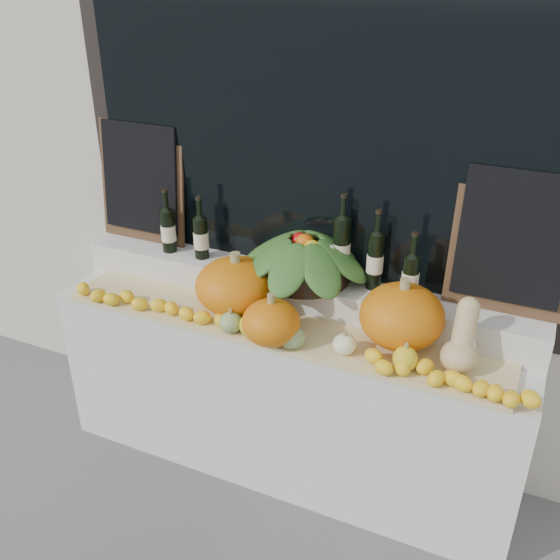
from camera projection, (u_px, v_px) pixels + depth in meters
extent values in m
cube|color=black|center=(313.00, 86.00, 2.69)|extent=(2.40, 0.04, 2.10)
cube|color=black|center=(311.00, 87.00, 2.66)|extent=(2.20, 0.02, 2.00)
cube|color=silver|center=(286.00, 393.00, 3.15)|extent=(2.30, 0.55, 0.88)
cube|color=silver|center=(299.00, 289.00, 3.02)|extent=(2.30, 0.25, 0.16)
cube|color=tan|center=(275.00, 329.00, 2.83)|extent=(2.10, 0.32, 0.02)
ellipsoid|color=orange|center=(236.00, 286.00, 2.90)|extent=(0.46, 0.46, 0.26)
ellipsoid|color=orange|center=(402.00, 316.00, 2.64)|extent=(0.42, 0.42, 0.27)
ellipsoid|color=orange|center=(271.00, 323.00, 2.67)|extent=(0.32, 0.32, 0.20)
ellipsoid|color=tan|center=(459.00, 357.00, 2.50)|extent=(0.15, 0.15, 0.14)
cylinder|color=tan|center=(465.00, 327.00, 2.49)|extent=(0.09, 0.14, 0.18)
sphere|color=tan|center=(469.00, 308.00, 2.49)|extent=(0.09, 0.09, 0.09)
ellipsoid|color=#2C651E|center=(292.00, 337.00, 2.66)|extent=(0.12, 0.12, 0.10)
cylinder|color=#968A52|center=(292.00, 325.00, 2.63)|extent=(0.02, 0.02, 0.02)
ellipsoid|color=#2C651E|center=(231.00, 322.00, 2.77)|extent=(0.11, 0.11, 0.09)
cylinder|color=#968A52|center=(230.00, 311.00, 2.74)|extent=(0.02, 0.02, 0.02)
ellipsoid|color=#F6F4C4|center=(289.00, 340.00, 2.67)|extent=(0.08, 0.08, 0.06)
cylinder|color=#968A52|center=(289.00, 331.00, 2.65)|extent=(0.02, 0.02, 0.02)
ellipsoid|color=gold|center=(251.00, 325.00, 2.73)|extent=(0.11, 0.11, 0.12)
cylinder|color=#968A52|center=(251.00, 312.00, 2.70)|extent=(0.02, 0.02, 0.02)
ellipsoid|color=#F6F4C4|center=(345.00, 344.00, 2.62)|extent=(0.10, 0.10, 0.09)
cylinder|color=#968A52|center=(345.00, 333.00, 2.60)|extent=(0.02, 0.02, 0.02)
ellipsoid|color=gold|center=(405.00, 359.00, 2.51)|extent=(0.10, 0.10, 0.11)
cylinder|color=#968A52|center=(407.00, 345.00, 2.48)|extent=(0.02, 0.02, 0.02)
cylinder|color=black|center=(304.00, 268.00, 2.94)|extent=(0.43, 0.43, 0.10)
cylinder|color=black|center=(168.00, 231.00, 3.18)|extent=(0.07, 0.07, 0.22)
cylinder|color=black|center=(166.00, 201.00, 3.10)|extent=(0.03, 0.03, 0.10)
cylinder|color=beige|center=(168.00, 233.00, 3.18)|extent=(0.08, 0.08, 0.08)
cylinder|color=black|center=(165.00, 191.00, 3.08)|extent=(0.03, 0.03, 0.02)
cylinder|color=black|center=(201.00, 238.00, 3.11)|extent=(0.07, 0.07, 0.21)
cylinder|color=black|center=(199.00, 209.00, 3.04)|extent=(0.03, 0.03, 0.10)
cylinder|color=beige|center=(201.00, 240.00, 3.12)|extent=(0.08, 0.08, 0.08)
cylinder|color=black|center=(198.00, 198.00, 3.01)|extent=(0.03, 0.03, 0.02)
cylinder|color=black|center=(341.00, 249.00, 2.88)|extent=(0.08, 0.08, 0.31)
cylinder|color=black|center=(343.00, 208.00, 2.78)|extent=(0.03, 0.03, 0.10)
cylinder|color=beige|center=(341.00, 251.00, 2.88)|extent=(0.08, 0.08, 0.08)
cylinder|color=black|center=(344.00, 196.00, 2.75)|extent=(0.03, 0.03, 0.02)
cylinder|color=black|center=(375.00, 261.00, 2.82)|extent=(0.07, 0.07, 0.27)
cylinder|color=black|center=(378.00, 224.00, 2.73)|extent=(0.03, 0.03, 0.10)
cylinder|color=beige|center=(375.00, 263.00, 2.82)|extent=(0.08, 0.08, 0.08)
cylinder|color=black|center=(379.00, 212.00, 2.70)|extent=(0.03, 0.03, 0.02)
cylinder|color=black|center=(410.00, 279.00, 2.72)|extent=(0.07, 0.07, 0.21)
cylinder|color=black|center=(414.00, 246.00, 2.65)|extent=(0.03, 0.03, 0.10)
cylinder|color=beige|center=(410.00, 281.00, 2.73)|extent=(0.08, 0.08, 0.08)
cylinder|color=black|center=(415.00, 234.00, 2.62)|extent=(0.03, 0.03, 0.02)
cube|color=#4C331E|center=(142.00, 183.00, 3.23)|extent=(0.50, 0.08, 0.62)
cube|color=black|center=(140.00, 178.00, 3.21)|extent=(0.44, 0.08, 0.56)
cube|color=#4C331E|center=(513.00, 243.00, 2.56)|extent=(0.50, 0.08, 0.62)
cube|color=black|center=(514.00, 238.00, 2.54)|extent=(0.44, 0.08, 0.56)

